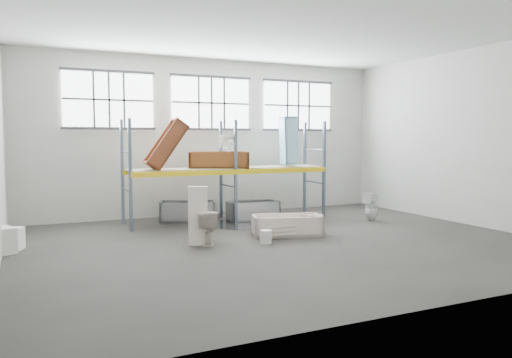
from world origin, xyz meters
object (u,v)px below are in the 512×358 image
bucket (266,237)px  bathtub_beige (287,225)px  toilet_beige (207,227)px  cistern_tall (198,216)px  steel_tub_right (253,210)px  blue_tub_upright (288,141)px  toilet_white (371,206)px  steel_tub_left (188,211)px  rust_tub_flat (219,160)px

bucket → bathtub_beige: bearing=35.8°
toilet_beige → cistern_tall: (-0.23, 0.00, 0.28)m
steel_tub_right → blue_tub_upright: blue_tub_upright is taller
blue_tub_upright → bucket: blue_tub_upright is taller
bathtub_beige → cistern_tall: (-2.41, -0.13, 0.43)m
toilet_white → blue_tub_upright: size_ratio=0.58×
bucket → steel_tub_left: bearing=100.9°
steel_tub_left → rust_tub_flat: bearing=-19.9°
blue_tub_upright → steel_tub_left: bearing=173.0°
rust_tub_flat → bucket: size_ratio=5.65×
cistern_tall → steel_tub_right: (2.66, 2.75, -0.40)m
bathtub_beige → toilet_beige: 2.19m
toilet_beige → steel_tub_right: bearing=-115.3°
blue_tub_upright → bucket: bearing=-125.5°
toilet_beige → rust_tub_flat: 3.61m
bathtub_beige → bucket: size_ratio=5.59×
steel_tub_right → toilet_beige: bearing=-131.5°
steel_tub_right → blue_tub_upright: bearing=7.5°
bucket → cistern_tall: bearing=160.5°
cistern_tall → steel_tub_right: cistern_tall is taller
bathtub_beige → toilet_white: bearing=32.1°
steel_tub_left → rust_tub_flat: 1.79m
toilet_beige → bucket: 1.40m
cistern_tall → toilet_beige: bearing=16.5°
toilet_beige → cistern_tall: size_ratio=0.58×
toilet_beige → cistern_tall: 0.36m
blue_tub_upright → bucket: size_ratio=4.77×
toilet_beige → bucket: bearing=173.7°
rust_tub_flat → blue_tub_upright: (2.32, -0.08, 0.57)m
bucket → toilet_beige: bearing=157.5°
steel_tub_right → rust_tub_flat: rust_tub_flat is taller
rust_tub_flat → cistern_tall: bearing=-118.7°
blue_tub_upright → steel_tub_right: bearing=-172.5°
toilet_beige → steel_tub_left: 3.36m
steel_tub_right → blue_tub_upright: (1.30, 0.17, 2.12)m
cistern_tall → rust_tub_flat: (1.64, 2.99, 1.14)m
bathtub_beige → toilet_beige: toilet_beige is taller
bathtub_beige → blue_tub_upright: (1.55, 2.79, 2.14)m
bathtub_beige → rust_tub_flat: rust_tub_flat is taller
steel_tub_left → blue_tub_upright: bearing=-7.0°
bathtub_beige → steel_tub_right: steel_tub_right is taller
toilet_beige → cistern_tall: bearing=15.2°
bathtub_beige → rust_tub_flat: 3.36m
cistern_tall → blue_tub_upright: bearing=54.0°
bucket → blue_tub_upright: bearing=54.5°
steel_tub_right → bucket: (-1.16, -3.28, -0.12)m
steel_tub_left → rust_tub_flat: size_ratio=0.92×
steel_tub_left → rust_tub_flat: (0.88, -0.32, 1.52)m
cistern_tall → bathtub_beige: bearing=20.6°
toilet_white → rust_tub_flat: size_ratio=0.49×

